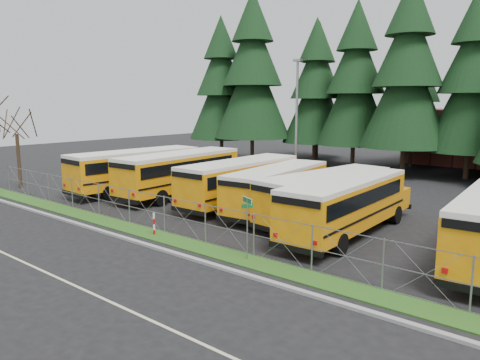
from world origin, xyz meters
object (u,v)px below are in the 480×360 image
(bus_1, at_px, (184,174))
(bus_3, at_px, (244,183))
(bus_0, at_px, (140,171))
(striped_bollard, at_px, (154,224))
(bus_5, at_px, (329,198))
(bus_4, at_px, (280,190))
(bus_6, at_px, (349,206))
(street_sign, at_px, (247,215))
(light_standard, at_px, (297,119))

(bus_1, height_order, bus_3, bus_1)
(bus_0, distance_m, bus_1, 3.86)
(striped_bollard, bearing_deg, bus_5, 55.52)
(bus_4, relative_size, bus_6, 0.94)
(bus_1, height_order, street_sign, bus_1)
(bus_4, relative_size, bus_5, 0.98)
(bus_5, xyz_separation_m, light_standard, (-7.66, 8.20, 4.05))
(striped_bollard, bearing_deg, bus_4, 76.66)
(bus_5, bearing_deg, bus_4, -176.77)
(bus_0, xyz_separation_m, light_standard, (8.18, 9.19, 3.90))
(light_standard, bearing_deg, bus_4, -62.96)
(bus_6, bearing_deg, light_standard, 132.60)
(bus_1, distance_m, bus_4, 8.51)
(bus_6, distance_m, light_standard, 14.37)
(street_sign, xyz_separation_m, light_standard, (-8.16, 16.31, 3.47))
(bus_1, bearing_deg, light_standard, 58.49)
(bus_1, xyz_separation_m, bus_3, (5.46, 0.34, -0.08))
(bus_5, height_order, bus_6, bus_6)
(street_sign, height_order, striped_bollard, street_sign)
(bus_4, height_order, street_sign, bus_4)
(street_sign, bearing_deg, light_standard, 116.58)
(bus_6, xyz_separation_m, striped_bollard, (-7.66, -6.58, -0.92))
(bus_0, bearing_deg, bus_3, 12.39)
(street_sign, bearing_deg, striped_bollard, -179.02)
(bus_0, bearing_deg, striped_bollard, -31.36)
(bus_0, relative_size, bus_1, 1.00)
(bus_1, bearing_deg, striped_bollard, -54.66)
(bus_5, relative_size, striped_bollard, 9.25)
(bus_6, relative_size, street_sign, 4.12)
(bus_3, height_order, bus_4, bus_3)
(bus_0, height_order, bus_5, bus_0)
(striped_bollard, bearing_deg, bus_3, 96.85)
(street_sign, bearing_deg, bus_1, 147.16)
(bus_3, xyz_separation_m, bus_5, (6.67, -0.38, -0.07))
(bus_1, bearing_deg, bus_3, 0.72)
(light_standard, bearing_deg, bus_0, -131.69)
(bus_5, relative_size, light_standard, 1.10)
(bus_1, relative_size, bus_3, 1.05)
(bus_4, relative_size, light_standard, 1.08)
(bus_3, height_order, bus_5, bus_3)
(bus_1, bearing_deg, street_sign, -35.69)
(light_standard, bearing_deg, bus_5, -46.95)
(bus_5, xyz_separation_m, street_sign, (0.49, -8.10, 0.58))
(street_sign, bearing_deg, bus_3, 130.17)
(bus_0, bearing_deg, bus_6, 1.85)
(bus_0, xyz_separation_m, bus_6, (17.87, -0.65, -0.09))
(bus_5, distance_m, striped_bollard, 9.99)
(bus_6, relative_size, light_standard, 1.14)
(bus_3, xyz_separation_m, street_sign, (7.16, -8.49, 0.51))
(bus_0, relative_size, bus_6, 1.06)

